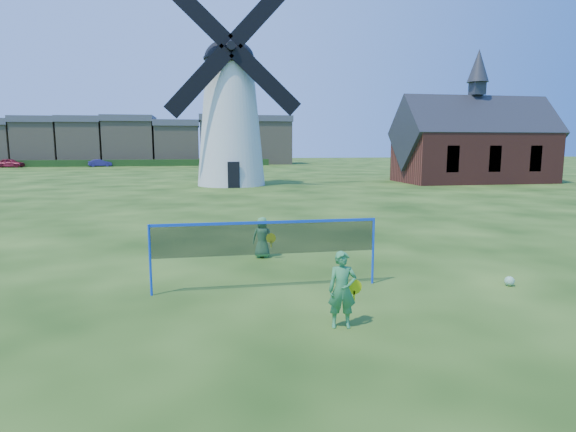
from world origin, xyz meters
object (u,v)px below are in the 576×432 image
(car_right, at_px, (100,163))
(badminton_net, at_px, (266,239))
(player_boy, at_px, (262,237))
(play_ball, at_px, (510,281))
(chapel, at_px, (474,146))
(player_girl, at_px, (342,290))
(windmill, at_px, (230,114))
(car_left, at_px, (10,163))

(car_right, bearing_deg, badminton_net, 178.39)
(player_boy, bearing_deg, play_ball, 157.17)
(chapel, distance_m, badminton_net, 35.68)
(player_girl, bearing_deg, player_boy, 107.05)
(windmill, relative_size, play_ball, 71.38)
(car_left, bearing_deg, player_boy, -145.23)
(badminton_net, bearing_deg, player_boy, 84.31)
(player_girl, bearing_deg, windmill, 99.65)
(windmill, xyz_separation_m, car_right, (-17.39, 37.49, -5.13))
(car_right, bearing_deg, windmill, -170.67)
(player_boy, xyz_separation_m, car_right, (-16.63, 62.80, -0.04))
(badminton_net, distance_m, player_girl, 2.71)
(windmill, relative_size, car_right, 4.71)
(car_left, bearing_deg, windmill, -131.33)
(player_boy, relative_size, car_left, 0.31)
(player_boy, bearing_deg, car_right, -62.01)
(player_girl, xyz_separation_m, player_boy, (-0.71, 5.51, -0.10))
(badminton_net, height_order, car_right, badminton_net)
(car_left, bearing_deg, chapel, -116.44)
(chapel, relative_size, car_right, 4.00)
(windmill, bearing_deg, chapel, -1.14)
(windmill, bearing_deg, play_ball, -81.25)
(play_ball, bearing_deg, car_right, 108.17)
(chapel, height_order, car_left, chapel)
(chapel, relative_size, badminton_net, 2.64)
(badminton_net, relative_size, play_ball, 22.95)
(windmill, height_order, badminton_net, windmill)
(play_ball, bearing_deg, windmill, 98.75)
(badminton_net, relative_size, car_left, 1.34)
(car_left, xyz_separation_m, car_right, (12.21, 0.70, -0.09))
(play_ball, bearing_deg, car_left, 117.34)
(player_boy, height_order, car_right, player_boy)
(player_girl, bearing_deg, chapel, 64.97)
(car_left, bearing_deg, play_ball, -142.80)
(play_ball, xyz_separation_m, car_left, (-34.07, 65.90, 0.53))
(chapel, bearing_deg, windmill, 178.86)
(chapel, bearing_deg, play_ball, -120.02)
(play_ball, distance_m, car_right, 70.10)
(chapel, bearing_deg, car_left, 143.70)
(windmill, relative_size, player_girl, 11.46)
(car_left, relative_size, car_right, 1.13)
(play_ball, height_order, car_right, car_right)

